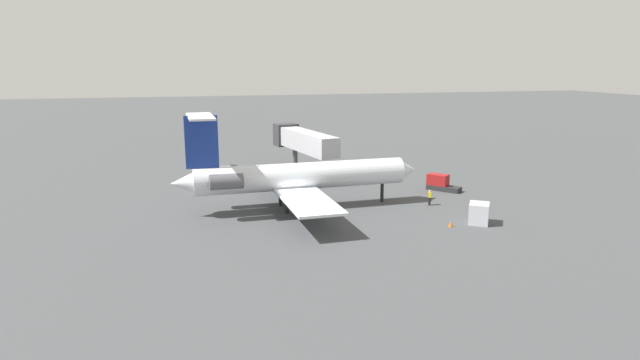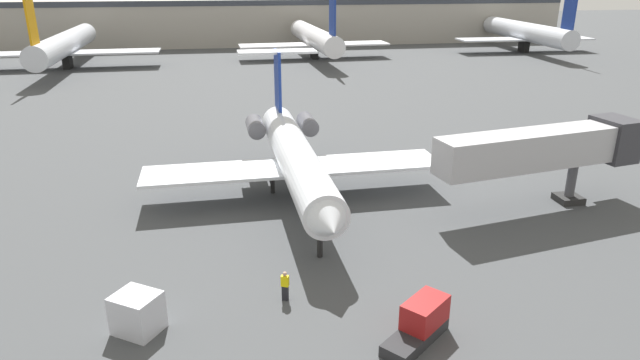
% 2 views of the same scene
% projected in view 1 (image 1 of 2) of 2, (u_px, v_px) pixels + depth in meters
% --- Properties ---
extents(ground_plane, '(400.00, 400.00, 0.10)m').
position_uv_depth(ground_plane, '(296.00, 216.00, 53.39)').
color(ground_plane, '#424447').
extents(regional_jet, '(22.87, 26.30, 10.02)m').
position_uv_depth(regional_jet, '(294.00, 176.00, 55.25)').
color(regional_jet, silver).
rests_on(regional_jet, ground_plane).
extents(jet_bridge, '(16.40, 5.73, 6.23)m').
position_uv_depth(jet_bridge, '(302.00, 140.00, 73.28)').
color(jet_bridge, '#ADADB2').
rests_on(jet_bridge, ground_plane).
extents(ground_crew_marshaller, '(0.47, 0.40, 1.69)m').
position_uv_depth(ground_crew_marshaller, '(430.00, 197.00, 57.18)').
color(ground_crew_marshaller, black).
rests_on(ground_crew_marshaller, ground_plane).
extents(baggage_tug_lead, '(3.97, 3.64, 1.90)m').
position_uv_depth(baggage_tug_lead, '(440.00, 183.00, 63.91)').
color(baggage_tug_lead, '#262628').
rests_on(baggage_tug_lead, ground_plane).
extents(cargo_container_uld, '(2.74, 2.66, 1.99)m').
position_uv_depth(cargo_container_uld, '(479.00, 213.00, 50.61)').
color(cargo_container_uld, silver).
rests_on(cargo_container_uld, ground_plane).
extents(traffic_cone_near, '(0.36, 0.36, 0.55)m').
position_uv_depth(traffic_cone_near, '(451.00, 224.00, 49.76)').
color(traffic_cone_near, orange).
rests_on(traffic_cone_near, ground_plane).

